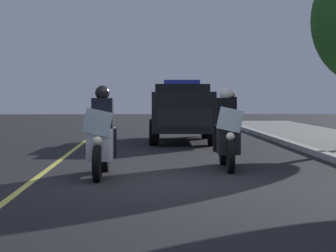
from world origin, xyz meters
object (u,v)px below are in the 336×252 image
object	(u,v)px
police_motorcycle_lead_right	(227,135)
cyclist_background	(233,113)
police_suv	(182,109)
police_motorcycle_lead_left	(102,139)

from	to	relation	value
police_motorcycle_lead_right	cyclist_background	distance (m)	11.86
police_suv	cyclist_background	bearing A→B (deg)	150.90
police_motorcycle_lead_right	police_motorcycle_lead_left	bearing A→B (deg)	-65.84
police_motorcycle_lead_right	cyclist_background	xyz separation A→B (m)	(-11.72, 1.79, 0.14)
police_motorcycle_lead_left	police_motorcycle_lead_right	xyz separation A→B (m)	(-1.13, 2.53, 0.00)
police_suv	cyclist_background	size ratio (longest dim) A/B	2.82
police_suv	cyclist_background	distance (m)	4.69
police_motorcycle_lead_right	police_suv	size ratio (longest dim) A/B	0.43
police_motorcycle_lead_right	police_suv	world-z (taller)	police_suv
police_motorcycle_lead_right	police_suv	xyz separation A→B (m)	(-7.63, -0.49, 0.37)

